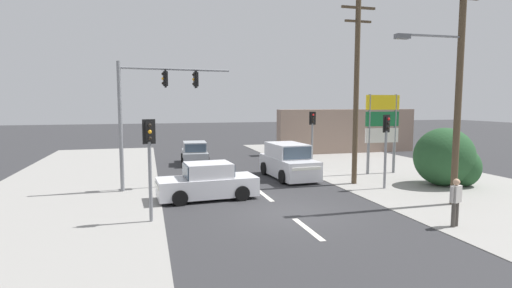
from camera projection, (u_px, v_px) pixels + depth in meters
name	position (u px, v px, depth m)	size (l,w,h in m)	color
ground_plane	(287.00, 213.00, 14.96)	(140.00, 140.00, 0.00)	#303033
lane_dash_near	(308.00, 229.00, 13.04)	(0.20, 2.40, 0.01)	silver
lane_dash_mid	(264.00, 195.00, 17.84)	(0.20, 2.40, 0.01)	silver
lane_dash_far	(240.00, 176.00, 22.64)	(0.20, 2.40, 0.01)	silver
kerb_right_verge	(449.00, 188.00, 19.24)	(10.00, 44.00, 0.02)	gray
kerb_left_verge	(62.00, 202.00, 16.57)	(8.00, 40.00, 0.02)	gray
utility_pole_foreground_right	(456.00, 81.00, 15.67)	(3.78, 0.35, 9.25)	#4C3D2B
utility_pole_midground_right	(356.00, 88.00, 19.85)	(1.80, 0.26, 9.19)	#4C3D2B
traffic_signal_mast	(149.00, 102.00, 18.61)	(5.27, 0.67, 6.00)	slate
pedestal_signal_right_kerb	(386.00, 139.00, 18.94)	(0.43, 0.31, 3.56)	slate
pedestal_signal_left_kerb	(150.00, 153.00, 13.58)	(0.44, 0.31, 3.56)	slate
pedestal_signal_far_median	(312.00, 129.00, 25.67)	(0.44, 0.29, 3.56)	slate
shopping_plaza_sign	(382.00, 123.00, 22.98)	(2.10, 0.16, 4.60)	slate
roadside_bush	(447.00, 159.00, 19.80)	(3.16, 2.71, 2.89)	#234C28
shopfront_wall_far	(347.00, 131.00, 33.01)	(12.00, 1.00, 3.60)	gray
suv_oncoming_near	(288.00, 162.00, 21.95)	(2.26, 4.63, 1.90)	silver
hatchback_oncoming_mid	(195.00, 154.00, 26.96)	(1.94, 3.72, 1.53)	#A3A8AD
sedan_receding_far	(207.00, 183.00, 17.12)	(4.34, 2.11, 1.56)	silver
pedestrian_at_kerb	(456.00, 200.00, 13.16)	(0.53, 0.33, 1.63)	#47423D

